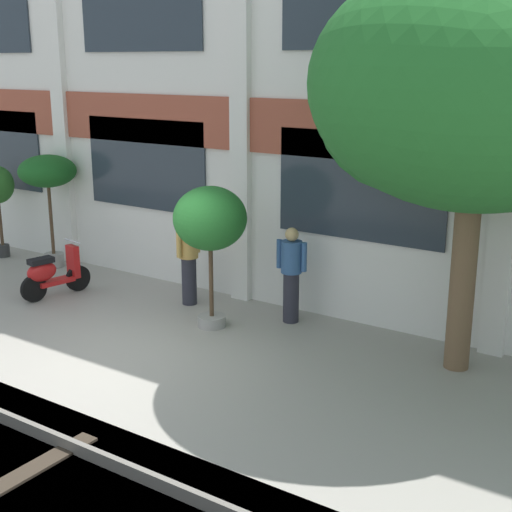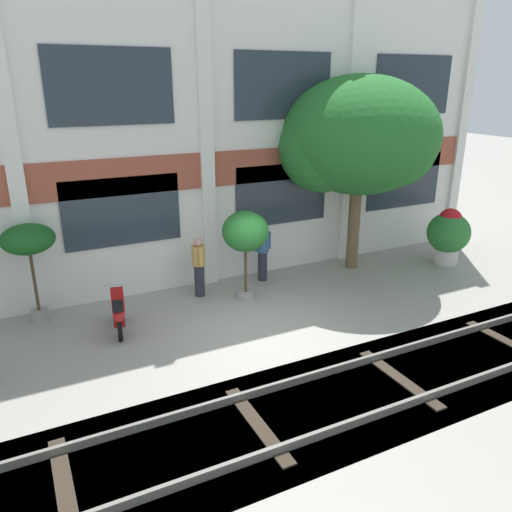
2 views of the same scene
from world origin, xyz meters
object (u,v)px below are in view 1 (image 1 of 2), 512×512
Objects in this scene: broadleaf_tree at (478,93)px; resident_watching_tracks at (189,258)px; scooter_near_curb at (52,274)px; potted_plant_tall_urn at (48,176)px; resident_by_doorway at (291,272)px; potted_plant_low_pan at (210,221)px.

resident_watching_tracks is (-4.80, 0.02, -2.91)m from broadleaf_tree.
resident_watching_tracks is at bearing -54.13° from scooter_near_curb.
resident_by_doorway is at bearing -0.24° from potted_plant_tall_urn.
potted_plant_low_pan is at bearing -72.29° from scooter_near_curb.
broadleaf_tree is at bearing 78.67° from resident_by_doorway.
potted_plant_tall_urn is at bearing 169.14° from potted_plant_low_pan.
resident_by_doorway reaches higher than resident_watching_tracks.
resident_by_doorway is 1.01× the size of resident_watching_tracks.
potted_plant_tall_urn reaches higher than resident_watching_tracks.
resident_watching_tracks reaches higher than scooter_near_curb.
resident_by_doorway is at bearing -62.18° from scooter_near_curb.
potted_plant_low_pan is 0.98× the size of potted_plant_tall_urn.
scooter_near_curb is 2.56m from resident_watching_tracks.
potted_plant_low_pan is at bearing -170.32° from broadleaf_tree.
broadleaf_tree is 2.35× the size of potted_plant_tall_urn.
resident_by_doorway is (0.94, 0.90, -0.89)m from potted_plant_low_pan.
potted_plant_low_pan is at bearing -26.64° from resident_watching_tracks.
resident_watching_tracks is at bearing -3.89° from potted_plant_tall_urn.
scooter_near_curb is (-7.09, -1.07, -3.32)m from broadleaf_tree.
potted_plant_low_pan is 1.58m from resident_by_doorway.
scooter_near_curb is at bearing -147.53° from resident_watching_tracks.
scooter_near_curb is (-3.29, -0.42, -1.30)m from potted_plant_low_pan.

